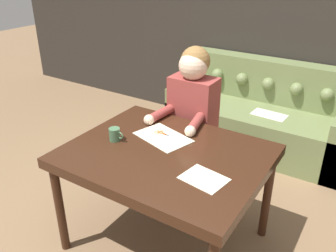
{
  "coord_description": "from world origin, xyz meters",
  "views": [
    {
      "loc": [
        1.01,
        -1.6,
        1.92
      ],
      "look_at": [
        -0.15,
        0.22,
        0.86
      ],
      "focal_mm": 38.0,
      "sensor_mm": 36.0,
      "label": 1
    }
  ],
  "objects": [
    {
      "name": "pattern_paper_offcut",
      "position": [
        0.28,
        -0.07,
        0.76
      ],
      "size": [
        0.28,
        0.23,
        0.0
      ],
      "color": "beige",
      "rests_on": "dining_table"
    },
    {
      "name": "dining_table",
      "position": [
        -0.07,
        0.07,
        0.69
      ],
      "size": [
        1.27,
        1.01,
        0.76
      ],
      "color": "#381E11",
      "rests_on": "ground_plane"
    },
    {
      "name": "ground_plane",
      "position": [
        0.0,
        0.0,
        0.0
      ],
      "size": [
        16.0,
        16.0,
        0.0
      ],
      "primitive_type": "plane",
      "color": "#846647"
    },
    {
      "name": "wall_back",
      "position": [
        0.0,
        2.26,
        1.3
      ],
      "size": [
        8.0,
        0.06,
        2.6
      ],
      "color": "#2D2823",
      "rests_on": "ground_plane"
    },
    {
      "name": "couch",
      "position": [
        -0.01,
        1.86,
        0.32
      ],
      "size": [
        1.87,
        0.8,
        0.9
      ],
      "color": "olive",
      "rests_on": "ground_plane"
    },
    {
      "name": "scissors",
      "position": [
        -0.22,
        0.27,
        0.76
      ],
      "size": [
        0.22,
        0.09,
        0.01
      ],
      "color": "silver",
      "rests_on": "dining_table"
    },
    {
      "name": "person",
      "position": [
        -0.23,
        0.72,
        0.67
      ],
      "size": [
        0.43,
        0.56,
        1.29
      ],
      "color": "#33281E",
      "rests_on": "ground_plane"
    },
    {
      "name": "pattern_paper_main",
      "position": [
        -0.19,
        0.23,
        0.76
      ],
      "size": [
        0.44,
        0.35,
        0.0
      ],
      "color": "beige",
      "rests_on": "dining_table"
    },
    {
      "name": "mug",
      "position": [
        -0.44,
        0.01,
        0.8
      ],
      "size": [
        0.11,
        0.08,
        0.09
      ],
      "color": "#47704C",
      "rests_on": "dining_table"
    }
  ]
}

